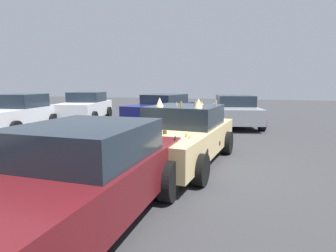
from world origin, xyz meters
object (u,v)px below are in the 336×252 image
at_px(parked_sedan_row_back_far, 85,107).
at_px(parked_sedan_row_back_center, 162,108).
at_px(parked_sedan_near_left, 17,113).
at_px(parked_sedan_behind_right, 235,111).
at_px(parked_sedan_near_right, 72,181).
at_px(art_car_decorated, 181,135).

bearing_deg(parked_sedan_row_back_far, parked_sedan_row_back_center, 82.92).
relative_size(parked_sedan_row_back_center, parked_sedan_near_left, 1.15).
bearing_deg(parked_sedan_behind_right, parked_sedan_row_back_center, -103.30).
xyz_separation_m(parked_sedan_row_back_center, parked_sedan_near_right, (-10.27, -2.04, -0.03)).
distance_m(art_car_decorated, parked_sedan_near_right, 3.70).
distance_m(art_car_decorated, parked_sedan_behind_right, 6.62).
relative_size(parked_sedan_row_back_far, parked_sedan_near_left, 1.05).
bearing_deg(parked_sedan_near_left, parked_sedan_behind_right, 107.51).
xyz_separation_m(parked_sedan_row_back_far, parked_sedan_near_left, (-3.59, 0.90, -0.01)).
relative_size(parked_sedan_row_back_center, parked_sedan_near_right, 1.03).
xyz_separation_m(parked_sedan_near_right, parked_sedan_behind_right, (10.21, -1.49, 0.01)).
xyz_separation_m(art_car_decorated, parked_sedan_row_back_far, (6.22, 6.63, 0.06)).
height_order(parked_sedan_row_back_center, parked_sedan_near_left, parked_sedan_near_left).
bearing_deg(art_car_decorated, parked_sedan_near_left, -103.17).
bearing_deg(parked_sedan_row_back_far, art_car_decorated, 34.23).
bearing_deg(parked_sedan_near_left, parked_sedan_row_back_center, 121.48).
height_order(art_car_decorated, parked_sedan_row_back_center, art_car_decorated).
xyz_separation_m(parked_sedan_row_back_far, parked_sedan_behind_right, (0.33, -7.59, -0.03)).
relative_size(parked_sedan_row_back_center, parked_sedan_behind_right, 1.10).
distance_m(parked_sedan_near_right, parked_sedan_behind_right, 10.32).
distance_m(parked_sedan_row_back_far, parked_sedan_behind_right, 7.59).
bearing_deg(parked_sedan_row_back_far, parked_sedan_behind_right, 79.90).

